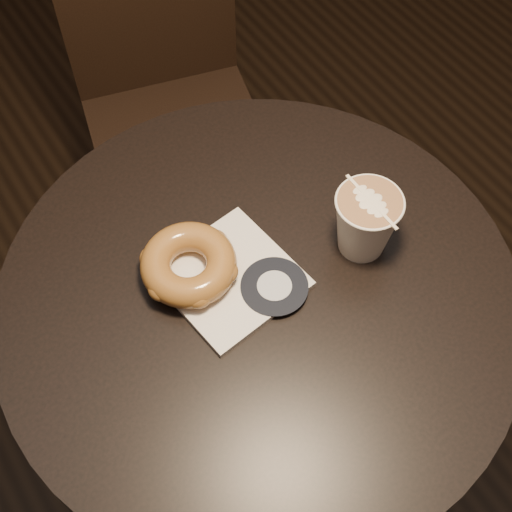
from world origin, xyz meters
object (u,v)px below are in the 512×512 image
doughnut (189,264)px  latte_cup (365,224)px  chair (163,74)px  pastry_bag (230,278)px  cafe_table (259,354)px

doughnut → latte_cup: (0.22, -0.09, 0.02)m
chair → pastry_bag: chair is taller
cafe_table → latte_cup: (0.16, -0.01, 0.25)m
doughnut → cafe_table: bearing=-48.3°
cafe_table → latte_cup: bearing=-5.4°
cafe_table → doughnut: bearing=131.7°
cafe_table → doughnut: doughnut is taller
pastry_bag → latte_cup: latte_cup is taller
pastry_bag → doughnut: doughnut is taller
cafe_table → pastry_bag: (-0.02, 0.04, 0.20)m
latte_cup → pastry_bag: bearing=164.1°
doughnut → latte_cup: 0.24m
cafe_table → pastry_bag: 0.21m
cafe_table → pastry_bag: size_ratio=4.63×
doughnut → latte_cup: size_ratio=1.28×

